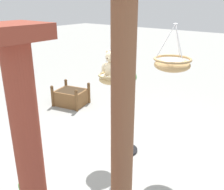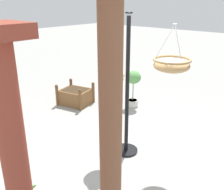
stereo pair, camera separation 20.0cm
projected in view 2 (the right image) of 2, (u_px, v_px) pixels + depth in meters
ground_plane at (112, 150)px, 4.91m from camera, size 40.00×40.00×0.00m
display_pole_central at (127, 113)px, 4.60m from camera, size 0.44×0.44×2.53m
hanging_basket_with_teddy at (111, 78)px, 4.28m from camera, size 0.45×0.45×0.58m
teddy_bear at (110, 67)px, 4.19m from camera, size 0.33×0.30×0.48m
hanging_basket_left_high at (172, 64)px, 3.87m from camera, size 0.58×0.58×0.72m
greenhouse_pillar_far_back at (111, 149)px, 2.33m from camera, size 0.39×0.39×2.96m
wooden_planter_box at (76, 96)px, 7.02m from camera, size 0.97×0.88×0.59m
potted_plant_bushy_green at (133, 84)px, 6.73m from camera, size 0.40×0.40×0.98m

